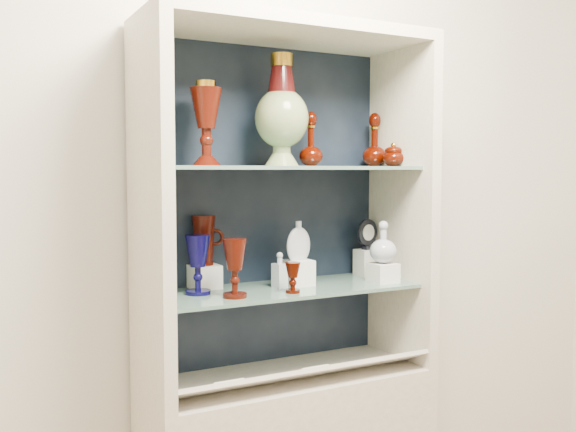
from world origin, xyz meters
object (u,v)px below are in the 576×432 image
lidded_bowl (393,154)px  clear_square_bottle (280,270)px  pedestal_lamp_right (206,124)px  ruby_pitcher (204,240)px  pedestal_lamp_left (156,126)px  flat_flask (298,240)px  ruby_goblet_tall (235,268)px  cameo_medallion (367,234)px  ruby_decanter_a (311,136)px  ruby_goblet_small (293,278)px  enamel_urn (282,110)px  ruby_decanter_b (375,138)px  clear_round_decanter (383,243)px  cobalt_goblet (198,265)px

lidded_bowl → clear_square_bottle: bearing=175.8°
pedestal_lamp_right → ruby_pitcher: bearing=76.2°
pedestal_lamp_left → flat_flask: (0.50, -0.02, -0.38)m
pedestal_lamp_left → pedestal_lamp_right: bearing=-5.4°
pedestal_lamp_left → lidded_bowl: bearing=-3.9°
ruby_goblet_tall → clear_square_bottle: 0.23m
pedestal_lamp_right → cameo_medallion: (0.68, 0.07, -0.40)m
pedestal_lamp_left → ruby_decanter_a: pedestal_lamp_left is taller
pedestal_lamp_left → ruby_pitcher: size_ratio=1.44×
ruby_goblet_tall → ruby_goblet_small: (0.20, -0.02, -0.04)m
pedestal_lamp_left → ruby_decanter_a: 0.57m
flat_flask → enamel_urn: bearing=176.3°
ruby_pitcher → cameo_medallion: size_ratio=1.41×
ruby_decanter_a → clear_square_bottle: (-0.14, -0.03, -0.47)m
ruby_decanter_b → flat_flask: 0.52m
lidded_bowl → ruby_pitcher: lidded_bowl is taller
ruby_pitcher → clear_round_decanter: bearing=-8.3°
pedestal_lamp_left → lidded_bowl: 0.89m
ruby_decanter_a → ruby_decanter_b: same height
pedestal_lamp_right → flat_flask: size_ratio=1.92×
cobalt_goblet → ruby_goblet_tall: bearing=-51.0°
ruby_decanter_b → flat_flask: (-0.37, -0.06, -0.37)m
ruby_decanter_a → lidded_bowl: 0.33m
pedestal_lamp_right → ruby_pitcher: 0.40m
pedestal_lamp_left → ruby_decanter_a: bearing=0.7°
pedestal_lamp_right → clear_square_bottle: 0.56m
ruby_decanter_a → cobalt_goblet: 0.61m
ruby_goblet_small → clear_square_bottle: (0.01, 0.11, 0.01)m
ruby_decanter_a → cameo_medallion: (0.28, 0.04, -0.37)m
cobalt_goblet → cameo_medallion: (0.71, 0.06, 0.06)m
ruby_goblet_tall → ruby_pitcher: ruby_pitcher is taller
clear_square_bottle → cameo_medallion: bearing=10.5°
ruby_goblet_tall → pedestal_lamp_right: bearing=118.1°
clear_square_bottle → ruby_goblet_tall: bearing=-156.3°
pedestal_lamp_right → clear_round_decanter: (0.64, -0.09, -0.41)m
pedestal_lamp_right → ruby_goblet_small: 0.58m
pedestal_lamp_left → enamel_urn: 0.44m
ruby_decanter_b → cobalt_goblet: ruby_decanter_b is taller
lidded_bowl → clear_round_decanter: bearing=-147.8°
pedestal_lamp_left → clear_square_bottle: (0.42, -0.03, -0.48)m
pedestal_lamp_left → ruby_decanter_a: (0.57, 0.01, -0.02)m
ruby_pitcher → flat_flask: size_ratio=1.20×
ruby_goblet_tall → ruby_goblet_small: size_ratio=1.86×
pedestal_lamp_right → flat_flask: bearing=-0.9°
ruby_pitcher → clear_round_decanter: size_ratio=1.17×
pedestal_lamp_left → clear_round_decanter: pedestal_lamp_left is taller
clear_round_decanter → ruby_decanter_a: bearing=153.7°
cobalt_goblet → cameo_medallion: 0.72m
ruby_decanter_a → pedestal_lamp_left: bearing=-179.3°
cobalt_goblet → ruby_goblet_small: (0.29, -0.12, -0.05)m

